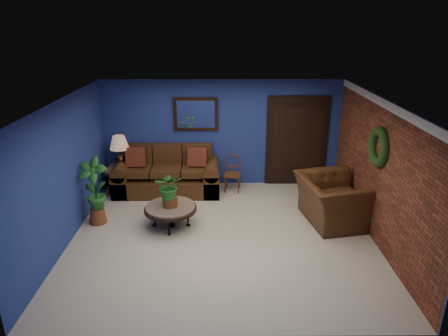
{
  "coord_description": "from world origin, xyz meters",
  "views": [
    {
      "loc": [
        -0.02,
        -6.47,
        3.8
      ],
      "look_at": [
        0.03,
        0.55,
        1.13
      ],
      "focal_mm": 32.0,
      "sensor_mm": 36.0,
      "label": 1
    }
  ],
  "objects_px": {
    "end_table": "(122,173)",
    "armchair": "(333,200)",
    "side_chair": "(233,170)",
    "coffee_table": "(170,209)",
    "sofa": "(168,176)",
    "table_lamp": "(120,148)"
  },
  "relations": [
    {
      "from": "side_chair",
      "to": "table_lamp",
      "type": "bearing_deg",
      "value": -170.62
    },
    {
      "from": "sofa",
      "to": "table_lamp",
      "type": "distance_m",
      "value": 1.26
    },
    {
      "from": "coffee_table",
      "to": "armchair",
      "type": "distance_m",
      "value": 3.15
    },
    {
      "from": "end_table",
      "to": "side_chair",
      "type": "xyz_separation_m",
      "value": [
        2.55,
        0.06,
        0.03
      ]
    },
    {
      "from": "coffee_table",
      "to": "sofa",
      "type": "bearing_deg",
      "value": 98.55
    },
    {
      "from": "end_table",
      "to": "table_lamp",
      "type": "height_order",
      "value": "table_lamp"
    },
    {
      "from": "sofa",
      "to": "armchair",
      "type": "bearing_deg",
      "value": -24.27
    },
    {
      "from": "end_table",
      "to": "armchair",
      "type": "relative_size",
      "value": 0.47
    },
    {
      "from": "end_table",
      "to": "table_lamp",
      "type": "relative_size",
      "value": 0.91
    },
    {
      "from": "coffee_table",
      "to": "armchair",
      "type": "bearing_deg",
      "value": 3.48
    },
    {
      "from": "sofa",
      "to": "armchair",
      "type": "distance_m",
      "value": 3.73
    },
    {
      "from": "end_table",
      "to": "side_chair",
      "type": "relative_size",
      "value": 0.76
    },
    {
      "from": "side_chair",
      "to": "armchair",
      "type": "xyz_separation_m",
      "value": [
        1.9,
        -1.56,
        -0.03
      ]
    },
    {
      "from": "coffee_table",
      "to": "side_chair",
      "type": "relative_size",
      "value": 1.18
    },
    {
      "from": "sofa",
      "to": "side_chair",
      "type": "relative_size",
      "value": 2.81
    },
    {
      "from": "end_table",
      "to": "side_chair",
      "type": "distance_m",
      "value": 2.55
    },
    {
      "from": "armchair",
      "to": "coffee_table",
      "type": "bearing_deg",
      "value": 82.86
    },
    {
      "from": "end_table",
      "to": "table_lamp",
      "type": "distance_m",
      "value": 0.6
    },
    {
      "from": "sofa",
      "to": "coffee_table",
      "type": "bearing_deg",
      "value": -81.45
    },
    {
      "from": "armchair",
      "to": "side_chair",
      "type": "bearing_deg",
      "value": 40.13
    },
    {
      "from": "end_table",
      "to": "armchair",
      "type": "distance_m",
      "value": 4.69
    },
    {
      "from": "table_lamp",
      "to": "coffee_table",
      "type": "bearing_deg",
      "value": -52.21
    }
  ]
}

